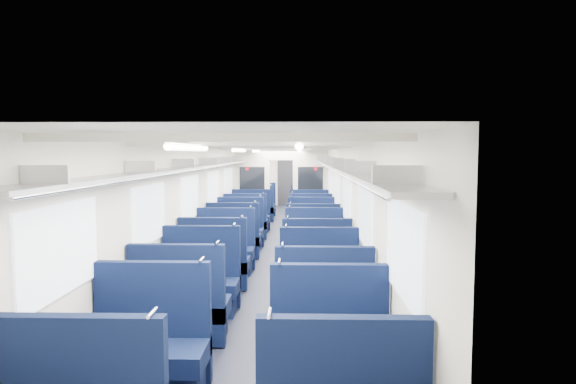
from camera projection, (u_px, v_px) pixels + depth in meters
The scene contains 35 objects.
floor at pixel (276, 246), 11.46m from camera, with size 2.80×18.00×0.01m, color black.
ceiling at pixel (276, 147), 11.27m from camera, with size 2.80×18.00×0.01m, color white.
wall_left at pixel (217, 197), 11.40m from camera, with size 0.02×18.00×2.35m, color beige.
dado_left at pixel (218, 231), 11.46m from camera, with size 0.03×17.90×0.70m, color black.
wall_right at pixel (336, 197), 11.33m from camera, with size 0.02×18.00×2.35m, color beige.
dado_right at pixel (335, 232), 11.39m from camera, with size 0.03×17.90×0.70m, color black.
wall_far at pixel (287, 178), 20.33m from camera, with size 2.80×0.02×2.35m, color beige.
luggage_rack_left at pixel (225, 163), 11.33m from camera, with size 0.36×17.40×0.18m.
luggage_rack_right at pixel (328, 163), 11.27m from camera, with size 0.36×17.40×0.18m.
windows at pixel (275, 188), 10.89m from camera, with size 2.78×15.60×0.75m.
ceiling_fittings at pixel (276, 150), 11.01m from camera, with size 2.70×16.06×0.11m.
end_door at pixel (287, 182), 20.29m from camera, with size 0.75×0.06×2.00m, color black.
bulkhead at pixel (281, 186), 14.47m from camera, with size 2.80×0.10×2.35m.
seat_2 at pixel (149, 352), 4.44m from camera, with size 1.09×0.60×1.22m.
seat_3 at pixel (330, 356), 4.33m from camera, with size 1.09×0.60×1.22m.
seat_4 at pixel (181, 311), 5.60m from camera, with size 1.09×0.60×1.22m.
seat_5 at pixel (324, 314), 5.47m from camera, with size 1.09×0.60×1.22m.
seat_6 at pixel (200, 285), 6.68m from camera, with size 1.09×0.60×1.22m.
seat_7 at pixel (320, 288), 6.54m from camera, with size 1.09×0.60×1.22m.
seat_8 at pixel (215, 266), 7.84m from camera, with size 1.09×0.60×1.22m.
seat_9 at pixel (317, 267), 7.73m from camera, with size 1.09×0.60×1.22m.
seat_10 at pixel (225, 252), 8.90m from camera, with size 1.09×0.60×1.22m.
seat_11 at pixel (314, 252), 8.95m from camera, with size 1.09×0.60×1.22m.
seat_12 at pixel (234, 240), 10.15m from camera, with size 1.09×0.60×1.22m.
seat_13 at pixel (313, 242), 9.94m from camera, with size 1.09×0.60×1.22m.
seat_14 at pixel (240, 232), 11.13m from camera, with size 1.09×0.60×1.22m.
seat_15 at pixel (311, 233), 11.12m from camera, with size 1.09×0.60×1.22m.
seat_16 at pixel (246, 224), 12.39m from camera, with size 1.09×0.60×1.22m.
seat_17 at pixel (310, 224), 12.41m from camera, with size 1.09×0.60×1.22m.
seat_18 at pixel (251, 218), 13.55m from camera, with size 1.09×0.60×1.22m.
seat_19 at pixel (309, 219), 13.40m from camera, with size 1.09×0.60×1.22m.
seat_20 at pixel (257, 210), 15.62m from camera, with size 1.09×0.60×1.22m.
seat_21 at pixel (308, 210), 15.62m from camera, with size 1.09×0.60×1.22m.
seat_22 at pixel (260, 206), 16.62m from camera, with size 1.09×0.60×1.22m.
seat_23 at pixel (308, 206), 16.75m from camera, with size 1.09×0.60×1.22m.
Camera 1 is at (0.56, -11.31, 2.20)m, focal length 30.03 mm.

